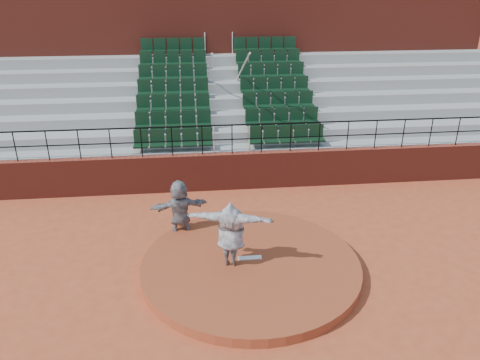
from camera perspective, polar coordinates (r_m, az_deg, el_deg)
The scene contains 9 objects.
ground at distance 12.07m, azimuth 1.29°, elevation -10.89°, with size 90.00×90.00×0.00m, color #AF4827.
pitchers_mound at distance 12.00m, azimuth 1.30°, elevation -10.40°, with size 5.50×5.50×0.25m, color #943E21.
pitching_rubber at distance 12.05m, azimuth 1.21°, elevation -9.45°, with size 0.60×0.15×0.03m, color white.
boundary_wall at distance 16.15m, azimuth -0.95°, elevation 1.11°, with size 24.00×0.30×1.30m, color maroon.
wall_railing at distance 15.67m, azimuth -0.98°, elevation 5.77°, with size 24.04×0.05×1.03m.
seating_deck at distance 19.32m, azimuth -1.97°, elevation 7.40°, with size 24.00×5.97×4.63m.
press_box_facade at distance 22.73m, azimuth -2.83°, elevation 15.33°, with size 24.00×3.00×7.10m, color maroon.
pitcher at distance 11.41m, azimuth -1.14°, elevation -6.56°, with size 2.10×0.57×1.71m, color black.
fielder at distance 13.15m, azimuth -7.35°, elevation -3.59°, with size 1.61×0.51×1.74m, color black.
Camera 1 is at (-1.33, -9.85, 6.86)m, focal length 35.00 mm.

